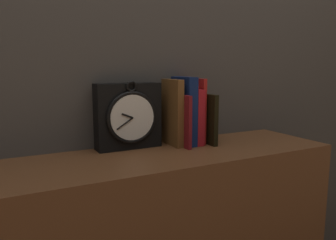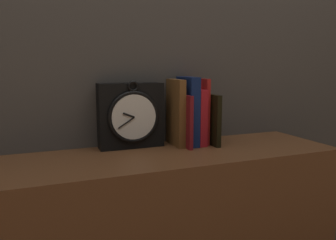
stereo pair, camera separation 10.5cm
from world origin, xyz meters
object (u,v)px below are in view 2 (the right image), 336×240
object	(u,v)px
book_slot0_brown	(176,113)
book_slot4_red	(201,111)
book_slot1_maroon	(182,120)
book_slot2_navy	(188,111)
book_slot3_red	(196,116)
clock	(131,116)
book_slot5_black	(208,119)

from	to	relation	value
book_slot0_brown	book_slot4_red	xyz separation A→B (m)	(0.10, 0.00, 0.00)
book_slot1_maroon	book_slot2_navy	size ratio (longest dim) A/B	0.75
book_slot0_brown	book_slot3_red	xyz separation A→B (m)	(0.08, -0.00, -0.02)
clock	book_slot0_brown	size ratio (longest dim) A/B	0.99
book_slot2_navy	book_slot5_black	xyz separation A→B (m)	(0.08, -0.01, -0.03)
book_slot4_red	book_slot5_black	xyz separation A→B (m)	(0.02, -0.02, -0.03)
clock	book_slot3_red	size ratio (longest dim) A/B	1.17
book_slot3_red	book_slot5_black	size ratio (longest dim) A/B	1.10
book_slot4_red	book_slot3_red	bearing A→B (deg)	-162.57
clock	book_slot1_maroon	bearing A→B (deg)	-12.99
book_slot5_black	book_slot1_maroon	bearing A→B (deg)	179.29
clock	book_slot2_navy	xyz separation A→B (m)	(0.20, -0.03, 0.01)
book_slot3_red	book_slot5_black	world-z (taller)	book_slot3_red
clock	book_slot5_black	size ratio (longest dim) A/B	1.29
book_slot0_brown	book_slot5_black	xyz separation A→B (m)	(0.12, -0.02, -0.03)
book_slot5_black	book_slot2_navy	bearing A→B (deg)	170.52
book_slot1_maroon	book_slot4_red	size ratio (longest dim) A/B	0.77
book_slot0_brown	book_slot2_navy	bearing A→B (deg)	-5.42
book_slot2_navy	book_slot4_red	size ratio (longest dim) A/B	1.03
book_slot0_brown	book_slot4_red	size ratio (longest dim) A/B	0.99
clock	book_slot4_red	bearing A→B (deg)	-4.71
book_slot1_maroon	book_slot3_red	size ratio (longest dim) A/B	0.91
clock	book_slot5_black	xyz separation A→B (m)	(0.28, -0.04, -0.02)
book_slot0_brown	book_slot5_black	distance (m)	0.13
clock	book_slot2_navy	distance (m)	0.20
book_slot4_red	book_slot1_maroon	bearing A→B (deg)	-167.05
book_slot3_red	book_slot5_black	xyz separation A→B (m)	(0.04, -0.01, -0.01)
book_slot0_brown	clock	bearing A→B (deg)	171.13
book_slot0_brown	book_slot1_maroon	bearing A→B (deg)	-40.71
clock	book_slot2_navy	size ratio (longest dim) A/B	0.96
book_slot2_navy	book_slot1_maroon	bearing A→B (deg)	-156.38
book_slot3_red	book_slot0_brown	bearing A→B (deg)	177.05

